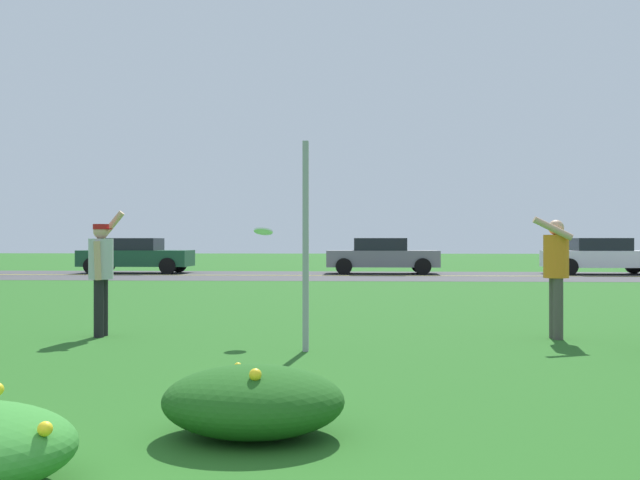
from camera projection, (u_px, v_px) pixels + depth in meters
ground_plane at (283, 306)px, 14.89m from camera, size 120.00×120.00×0.00m
highway_strip at (319, 276)px, 27.64m from camera, size 120.00×7.56×0.01m
highway_center_stripe at (319, 275)px, 27.64m from camera, size 120.00×0.16×0.00m
daylily_clump_front_center at (253, 401)px, 4.95m from camera, size 1.26×1.03×0.51m
sign_post_near_path at (306, 246)px, 8.76m from camera, size 0.07×0.10×2.56m
person_thrower_red_cap_gray_shirt at (101, 268)px, 10.10m from camera, size 0.44×0.49×1.78m
person_catcher_orange_shirt at (556, 267)px, 9.87m from camera, size 0.54×0.49×1.68m
frisbee_white at (263, 231)px, 9.93m from camera, size 0.27×0.26×0.12m
car_dark_green_center_left at (136, 255)px, 29.79m from camera, size 4.50×2.00×1.45m
car_gray_center_right at (382, 256)px, 29.20m from camera, size 4.50×2.00×1.45m
car_white_rightmost at (602, 256)px, 28.69m from camera, size 4.50×2.00×1.45m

